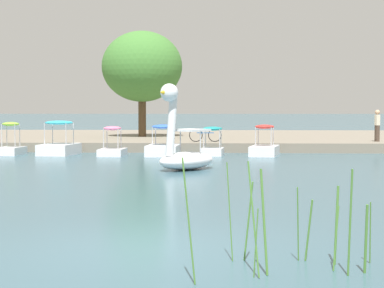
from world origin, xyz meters
The scene contains 13 objects.
ground_plane centered at (0.00, 0.00, 0.00)m, with size 632.57×632.57×0.00m, color #385966.
shore_bank_far centered at (0.00, 32.15, 0.24)m, with size 159.99×20.40×0.49m, color slate.
swan_boat centered at (-0.14, 12.98, 0.71)m, with size 2.61×2.83×3.08m.
pedal_boat_red centered at (3.23, 20.28, 0.39)m, with size 1.61×2.42×1.46m.
pedal_boat_teal centered at (0.78, 20.35, 0.44)m, with size 1.12×1.87×1.37m.
pedal_boat_blue centered at (-1.55, 20.10, 0.42)m, with size 1.53×2.36×1.47m.
pedal_boat_pink centered at (-3.94, 19.91, 0.39)m, with size 1.17×1.82×1.39m.
pedal_boat_cyan centered at (-6.59, 20.37, 0.47)m, with size 1.70×2.53×1.65m.
pedal_boat_lime centered at (-8.91, 20.26, 0.40)m, with size 1.08×1.79×1.58m.
tree_broadleaf_left centered at (-3.72, 29.41, 4.81)m, with size 5.85×5.69×6.53m.
person_on_path centered at (9.40, 24.08, 1.42)m, with size 0.28×0.27×1.67m.
bicycle_parked centered at (0.36, 23.33, 0.85)m, with size 1.70×0.07×0.72m.
reed_clump_foreground centered at (2.35, -1.24, 0.59)m, with size 2.70×1.34×1.58m.
Camera 1 is at (1.22, -9.68, 2.17)m, focal length 59.30 mm.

